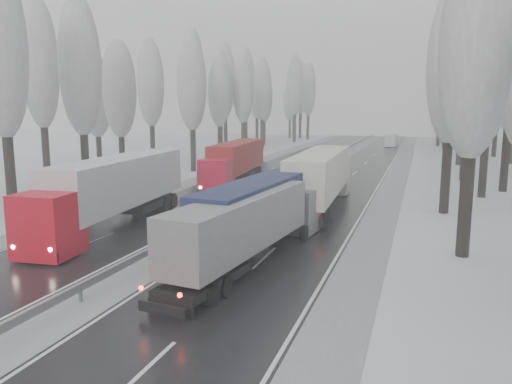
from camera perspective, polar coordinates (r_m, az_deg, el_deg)
The scene contains 54 objects.
ground at distance 19.05m, azimuth -26.99°, elevation -15.46°, with size 260.00×260.00×0.00m, color silver.
carriageway_right at distance 43.23m, azimuth 8.15°, elevation -0.78°, with size 7.50×200.00×0.03m, color black.
carriageway_left at distance 46.22m, azimuth -4.76°, elevation -0.04°, with size 7.50×200.00×0.03m, color black.
median_slush at distance 44.44m, azimuth 1.48°, elevation -0.40°, with size 3.00×200.00×0.04m, color #A4A6AC.
shoulder_right at distance 42.65m, azimuth 14.71°, elevation -1.14°, with size 2.40×200.00×0.04m, color #A4A6AC.
shoulder_left at distance 48.36m, azimuth -10.16°, elevation 0.27°, with size 2.40×200.00×0.04m, color #A4A6AC.
median_guardrail at distance 44.33m, azimuth 1.48°, elevation 0.34°, with size 0.12×200.00×0.76m.
tree_16 at distance 27.79m, azimuth 23.91°, elevation 14.86°, with size 3.60×3.60×16.53m.
tree_18 at distance 39.05m, azimuth 21.58°, elevation 13.30°, with size 3.60×3.60×16.58m.
tree_20 at distance 47.38m, azimuth 25.20°, elevation 11.63°, with size 3.60×3.60×15.71m.
tree_22 at distance 57.68m, azimuth 23.14°, elevation 11.34°, with size 3.60×3.60×15.86m.
tree_24 at distance 63.33m, azimuth 23.75°, elevation 13.76°, with size 3.60×3.60×20.49m.
tree_26 at distance 73.43m, azimuth 22.71°, elevation 12.29°, with size 3.60×3.60×18.78m.
tree_28 at distance 84.04m, azimuth 21.36°, elevation 12.31°, with size 3.60×3.60×19.62m.
tree_29 at distance 88.59m, azimuth 26.05°, elevation 11.20°, with size 3.60×3.60×18.11m.
tree_30 at distance 93.72m, azimuth 21.18°, elevation 11.29°, with size 3.60×3.60×17.86m.
tree_31 at distance 98.15m, azimuth 24.60°, elevation 11.23°, with size 3.60×3.60×18.58m.
tree_32 at distance 101.21m, azimuth 21.02°, elevation 10.93°, with size 3.60×3.60×17.33m.
tree_33 at distance 105.32m, azimuth 22.59°, elevation 9.71°, with size 3.60×3.60×14.33m.
tree_34 at distance 108.29m, azimuth 20.38°, elevation 10.94°, with size 3.60×3.60×17.63m.
tree_35 at distance 112.92m, azimuth 25.09°, elevation 10.77°, with size 3.60×3.60×18.25m.
tree_36 at distance 118.22m, azimuth 20.93°, elevation 11.55°, with size 3.60×3.60×20.23m.
tree_37 at distance 122.58m, azimuth 24.10°, elevation 10.11°, with size 3.60×3.60×16.37m.
tree_38 at distance 128.79m, azimuth 21.47°, elevation 10.67°, with size 3.60×3.60×17.97m.
tree_39 at distance 132.91m, azimuth 22.59°, elevation 10.05°, with size 3.60×3.60×16.19m.
tree_56 at distance 39.10m, azimuth -27.22°, elevation 14.37°, with size 3.60×3.60×18.12m.
tree_58 at distance 45.99m, azimuth -19.47°, elevation 13.27°, with size 3.60×3.60×17.21m.
tree_59 at distance 53.99m, azimuth -23.48°, elevation 13.22°, with size 3.60×3.60×18.41m.
tree_60 at distance 55.27m, azimuth -15.36°, elevation 11.19°, with size 3.60×3.60×14.84m.
tree_61 at distance 61.83m, azimuth -17.78°, elevation 10.34°, with size 3.60×3.60×13.95m.
tree_62 at distance 61.72m, azimuth -7.37°, elevation 11.96°, with size 3.60×3.60×16.04m.
tree_63 at distance 68.97m, azimuth -11.96°, elevation 12.03°, with size 3.60×3.60×16.88m.
tree_64 at distance 71.67m, azimuth -7.36°, elevation 11.31°, with size 3.60×3.60×15.42m.
tree_65 at distance 76.17m, azimuth -7.31°, elevation 13.15°, with size 3.60×3.60×19.48m.
tree_66 at distance 80.41m, azimuth -4.25°, elevation 11.08°, with size 3.60×3.60×15.23m.
tree_67 at distance 84.68m, azimuth -4.09°, elevation 11.81°, with size 3.60×3.60×17.09m.
tree_68 at distance 86.17m, azimuth -1.51°, elevation 11.61°, with size 3.60×3.60×16.65m.
tree_69 at distance 91.71m, azimuth -3.55°, elevation 12.54°, with size 3.60×3.60×19.35m.
tree_70 at distance 95.64m, azimuth 0.74°, elevation 11.58°, with size 3.60×3.60×17.09m.
tree_71 at distance 101.01m, azimuth -1.19°, elevation 12.38°, with size 3.60×3.60×19.61m.
tree_72 at distance 105.30m, azimuth 0.93°, elevation 10.71°, with size 3.60×3.60×15.11m.
tree_73 at distance 110.02m, azimuth 0.11°, elevation 11.36°, with size 3.60×3.60×17.22m.
tree_74 at distance 114.73m, azimuth 4.48°, elevation 12.05°, with size 3.60×3.60×19.68m.
tree_75 at distance 121.05m, azimuth 0.66°, elevation 11.62°, with size 3.60×3.60×18.60m.
tree_76 at distance 123.60m, azimuth 6.02°, elevation 11.51°, with size 3.60×3.60×18.55m.
tree_77 at distance 128.74m, azimuth 3.91°, elevation 10.26°, with size 3.60×3.60×14.32m.
tree_78 at distance 130.83m, azimuth 5.13°, elevation 11.70°, with size 3.60×3.60×19.55m.
tree_79 at distance 135.32m, azimuth 4.35°, elevation 10.97°, with size 3.60×3.60×17.07m.
truck_grey_tarp at distance 24.78m, azimuth -0.48°, elevation -3.49°, with size 3.80×14.30×3.64m.
truck_blue_box at distance 28.33m, azimuth 1.13°, elevation -1.59°, with size 3.61×15.07×3.83m.
truck_cream_box at distance 38.69m, azimuth 7.59°, elevation 1.91°, with size 3.45×17.57×4.48m.
box_truck_distant at distance 104.42m, azimuth 15.22°, elevation 5.73°, with size 2.38×6.83×2.52m.
truck_red_white at distance 33.26m, azimuth -16.07°, elevation 0.41°, with size 4.45×17.78×4.52m.
truck_red_red at distance 50.88m, azimuth -2.42°, elevation 3.65°, with size 4.22×16.60×4.22m.
Camera 1 is at (12.73, -11.87, 7.74)m, focal length 35.00 mm.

